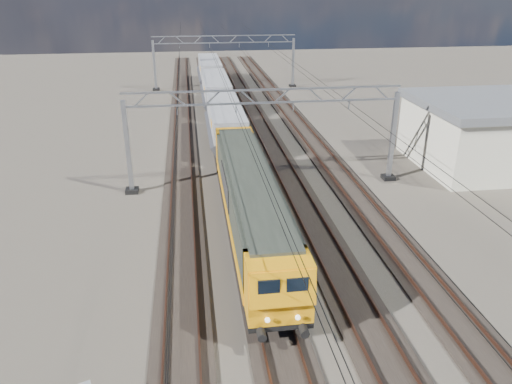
{
  "coord_description": "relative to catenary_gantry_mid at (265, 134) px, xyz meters",
  "views": [
    {
      "loc": [
        -5.18,
        -29.49,
        13.91
      ],
      "look_at": [
        -1.53,
        -2.7,
        2.4
      ],
      "focal_mm": 35.0,
      "sensor_mm": 36.0,
      "label": 1
    }
  ],
  "objects": [
    {
      "name": "hopper_wagon_mid",
      "position": [
        -2.0,
        24.26,
        -1.67
      ],
      "size": [
        3.38,
        13.0,
        3.25
      ],
      "color": "black",
      "rests_on": "ground"
    },
    {
      "name": "track_inner_east",
      "position": [
        2.0,
        -4.0,
        -3.83
      ],
      "size": [
        2.6,
        140.0,
        0.3
      ],
      "color": "black",
      "rests_on": "ground"
    },
    {
      "name": "track_loco",
      "position": [
        -2.0,
        -4.0,
        -3.83
      ],
      "size": [
        2.6,
        140.0,
        0.3
      ],
      "color": "black",
      "rests_on": "ground"
    },
    {
      "name": "overhead_wires",
      "position": [
        -0.0,
        4.0,
        1.84
      ],
      "size": [
        12.03,
        140.0,
        0.53
      ],
      "color": "black",
      "rests_on": "ground"
    },
    {
      "name": "catenary_gantry_far",
      "position": [
        0.0,
        36.0,
        0.0
      ],
      "size": [
        19.9,
        0.9,
        7.11
      ],
      "color": "#92969F",
      "rests_on": "ground"
    },
    {
      "name": "ground",
      "position": [
        -0.0,
        -4.0,
        -3.91
      ],
      "size": [
        160.0,
        160.0,
        0.0
      ],
      "primitive_type": "plane",
      "color": "#29231E",
      "rests_on": "ground"
    },
    {
      "name": "track_outer_west",
      "position": [
        -6.0,
        -4.0,
        -3.83
      ],
      "size": [
        2.6,
        140.0,
        0.3
      ],
      "color": "black",
      "rests_on": "ground"
    },
    {
      "name": "hopper_wagon_third",
      "position": [
        -2.0,
        38.46,
        -1.67
      ],
      "size": [
        3.38,
        13.0,
        3.25
      ],
      "color": "black",
      "rests_on": "ground"
    },
    {
      "name": "hopper_wagon_lead",
      "position": [
        -2.0,
        10.06,
        -1.67
      ],
      "size": [
        3.38,
        13.0,
        3.25
      ],
      "color": "black",
      "rests_on": "ground"
    },
    {
      "name": "locomotive",
      "position": [
        -2.0,
        -7.64,
        -1.58
      ],
      "size": [
        2.76,
        21.1,
        3.62
      ],
      "color": "black",
      "rests_on": "ground"
    },
    {
      "name": "track_outer_east",
      "position": [
        6.0,
        -4.0,
        -3.83
      ],
      "size": [
        2.6,
        140.0,
        0.3
      ],
      "color": "black",
      "rests_on": "ground"
    },
    {
      "name": "catenary_gantry_mid",
      "position": [
        0.0,
        0.0,
        0.0
      ],
      "size": [
        19.9,
        0.9,
        7.11
      ],
      "color": "#92969F",
      "rests_on": "ground"
    }
  ]
}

